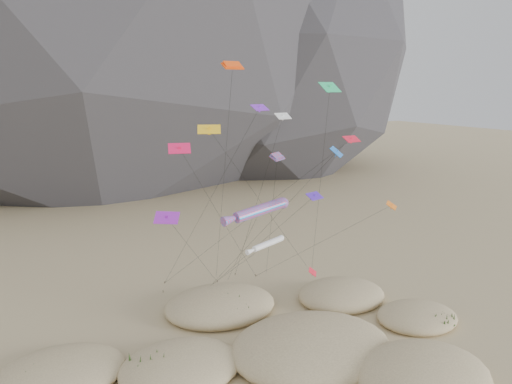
% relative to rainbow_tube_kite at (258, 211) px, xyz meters
% --- Properties ---
extents(ground, '(500.00, 500.00, 0.00)m').
position_rel_rainbow_tube_kite_xyz_m(ground, '(-0.66, -11.49, -13.15)').
color(ground, '#CCB789').
rests_on(ground, ground).
extents(dunes, '(48.17, 38.46, 3.95)m').
position_rel_rainbow_tube_kite_xyz_m(dunes, '(-2.79, -8.87, -12.43)').
color(dunes, '#CCB789').
rests_on(dunes, ground).
extents(dune_grass, '(42.77, 26.50, 1.49)m').
position_rel_rainbow_tube_kite_xyz_m(dune_grass, '(-1.61, -8.29, -12.32)').
color(dune_grass, black).
rests_on(dune_grass, ground).
extents(kite_stakes, '(20.95, 7.35, 0.30)m').
position_rel_rainbow_tube_kite_xyz_m(kite_stakes, '(0.88, 12.58, -13.00)').
color(kite_stakes, '#3F2D1E').
rests_on(kite_stakes, ground).
extents(rainbow_tube_kite, '(8.81, 14.65, 14.13)m').
position_rel_rainbow_tube_kite_xyz_m(rainbow_tube_kite, '(0.00, 0.00, 0.00)').
color(rainbow_tube_kite, '#FE1A4F').
rests_on(rainbow_tube_kite, ground).
extents(white_tube_kite, '(7.83, 10.30, 9.39)m').
position_rel_rainbow_tube_kite_xyz_m(white_tube_kite, '(1.60, 1.03, -4.33)').
color(white_tube_kite, silver).
rests_on(white_tube_kite, ground).
extents(orange_parafoil, '(5.63, 15.94, 28.67)m').
position_rel_rainbow_tube_kite_xyz_m(orange_parafoil, '(-2.68, 0.51, 14.58)').
color(orange_parafoil, '#E2410B').
rests_on(orange_parafoil, ground).
extents(multi_parafoil, '(5.51, 11.01, 18.77)m').
position_rel_rainbow_tube_kite_xyz_m(multi_parafoil, '(4.27, 3.31, 4.96)').
color(multi_parafoil, red).
rests_on(multi_parafoil, ground).
extents(delta_kites, '(27.26, 22.18, 26.64)m').
position_rel_rainbow_tube_kite_xyz_m(delta_kites, '(3.02, -0.42, 5.39)').
color(delta_kites, purple).
rests_on(delta_kites, ground).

